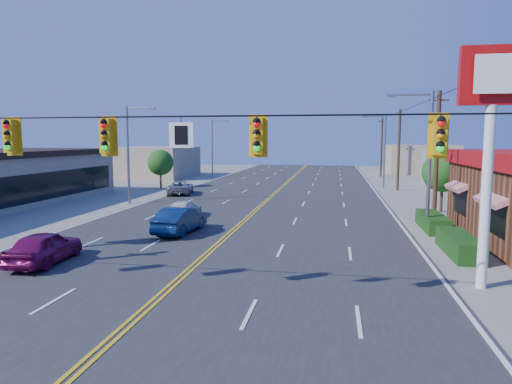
% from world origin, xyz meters
% --- Properties ---
extents(ground, '(160.00, 160.00, 0.00)m').
position_xyz_m(ground, '(0.00, 0.00, 0.00)').
color(ground, gray).
rests_on(ground, ground).
extents(road, '(20.00, 120.00, 0.06)m').
position_xyz_m(road, '(0.00, 20.00, 0.03)').
color(road, '#2D2D30').
rests_on(road, ground).
extents(signal_span, '(24.32, 0.34, 9.00)m').
position_xyz_m(signal_span, '(-0.12, 0.00, 4.89)').
color(signal_span, '#47301E').
rests_on(signal_span, ground).
extents(kfc_pylon, '(2.20, 0.36, 8.50)m').
position_xyz_m(kfc_pylon, '(11.00, 4.00, 6.04)').
color(kfc_pylon, white).
rests_on(kfc_pylon, ground).
extents(streetlight_se, '(2.55, 0.25, 8.00)m').
position_xyz_m(streetlight_se, '(10.79, 14.00, 4.51)').
color(streetlight_se, gray).
rests_on(streetlight_se, ground).
extents(streetlight_ne, '(2.55, 0.25, 8.00)m').
position_xyz_m(streetlight_ne, '(10.79, 38.00, 4.51)').
color(streetlight_ne, gray).
rests_on(streetlight_ne, ground).
extents(streetlight_sw, '(2.55, 0.25, 8.00)m').
position_xyz_m(streetlight_sw, '(-10.79, 22.00, 4.51)').
color(streetlight_sw, gray).
rests_on(streetlight_sw, ground).
extents(streetlight_nw, '(2.55, 0.25, 8.00)m').
position_xyz_m(streetlight_nw, '(-10.79, 48.00, 4.51)').
color(streetlight_nw, gray).
rests_on(streetlight_nw, ground).
extents(utility_pole_near, '(0.28, 0.28, 8.40)m').
position_xyz_m(utility_pole_near, '(12.20, 18.00, 4.20)').
color(utility_pole_near, '#47301E').
rests_on(utility_pole_near, ground).
extents(utility_pole_mid, '(0.28, 0.28, 8.40)m').
position_xyz_m(utility_pole_mid, '(12.20, 36.00, 4.20)').
color(utility_pole_mid, '#47301E').
rests_on(utility_pole_mid, ground).
extents(utility_pole_far, '(0.28, 0.28, 8.40)m').
position_xyz_m(utility_pole_far, '(12.20, 54.00, 4.20)').
color(utility_pole_far, '#47301E').
rests_on(utility_pole_far, ground).
extents(tree_kfc_rear, '(2.94, 2.94, 4.41)m').
position_xyz_m(tree_kfc_rear, '(13.50, 22.00, 2.93)').
color(tree_kfc_rear, '#47301E').
rests_on(tree_kfc_rear, ground).
extents(tree_west, '(2.80, 2.80, 4.20)m').
position_xyz_m(tree_west, '(-13.00, 34.00, 2.79)').
color(tree_west, '#47301E').
rests_on(tree_west, ground).
extents(bld_east_mid, '(12.00, 10.00, 4.00)m').
position_xyz_m(bld_east_mid, '(22.00, 40.00, 2.00)').
color(bld_east_mid, gray).
rests_on(bld_east_mid, ground).
extents(bld_west_far, '(11.00, 12.00, 4.20)m').
position_xyz_m(bld_west_far, '(-20.00, 48.00, 2.10)').
color(bld_west_far, tan).
rests_on(bld_west_far, ground).
extents(bld_east_far, '(10.00, 10.00, 4.40)m').
position_xyz_m(bld_east_far, '(19.00, 62.00, 2.20)').
color(bld_east_far, tan).
rests_on(bld_east_far, ground).
extents(car_magenta, '(1.93, 4.21, 1.40)m').
position_xyz_m(car_magenta, '(-6.41, 4.11, 0.70)').
color(car_magenta, '#770D4A').
rests_on(car_magenta, ground).
extents(car_blue, '(1.93, 4.57, 1.47)m').
position_xyz_m(car_blue, '(-2.84, 11.24, 0.73)').
color(car_blue, '#0D214C').
rests_on(car_blue, ground).
extents(car_white, '(1.58, 3.84, 1.11)m').
position_xyz_m(car_white, '(-4.30, 16.27, 0.56)').
color(car_white, silver).
rests_on(car_white, ground).
extents(car_silver, '(3.10, 5.01, 1.30)m').
position_xyz_m(car_silver, '(-8.86, 28.56, 0.65)').
color(car_silver, '#97979B').
rests_on(car_silver, ground).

